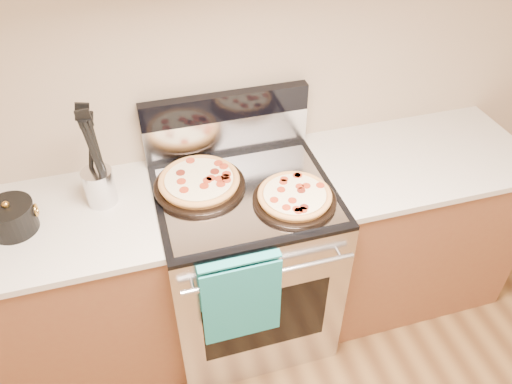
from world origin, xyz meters
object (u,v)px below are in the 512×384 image
object	(u,v)px
pepperoni_pizza_back	(199,182)
utensil_crock	(100,187)
range_body	(246,264)
pepperoni_pizza_front	(295,197)
saucepan	(12,219)

from	to	relation	value
pepperoni_pizza_back	utensil_crock	bearing A→B (deg)	174.08
range_body	pepperoni_pizza_front	world-z (taller)	pepperoni_pizza_front
utensil_crock	saucepan	xyz separation A→B (m)	(-0.34, -0.08, -0.02)
saucepan	pepperoni_pizza_back	bearing A→B (deg)	2.70
range_body	saucepan	xyz separation A→B (m)	(-0.93, 0.03, 0.52)
pepperoni_pizza_front	pepperoni_pizza_back	bearing A→B (deg)	150.95
range_body	pepperoni_pizza_back	world-z (taller)	pepperoni_pizza_back
pepperoni_pizza_back	pepperoni_pizza_front	distance (m)	0.41
utensil_crock	range_body	bearing A→B (deg)	-10.84
pepperoni_pizza_front	range_body	bearing A→B (deg)	144.16
pepperoni_pizza_front	utensil_crock	xyz separation A→B (m)	(-0.76, 0.24, 0.04)
range_body	pepperoni_pizza_front	distance (m)	0.55
pepperoni_pizza_back	pepperoni_pizza_front	size ratio (longest dim) A/B	1.13
pepperoni_pizza_back	saucepan	xyz separation A→B (m)	(-0.75, -0.04, 0.01)
pepperoni_pizza_front	saucepan	world-z (taller)	saucepan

